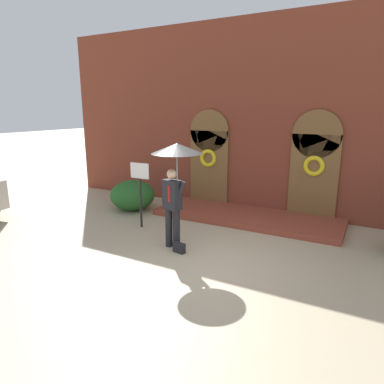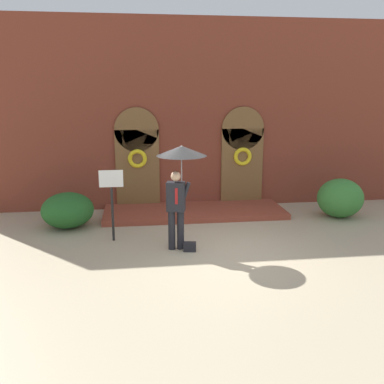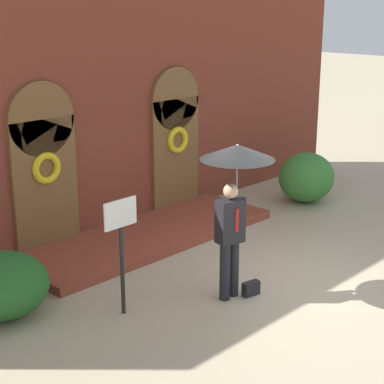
# 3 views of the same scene
# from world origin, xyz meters

# --- Properties ---
(ground_plane) EXTENTS (80.00, 80.00, 0.00)m
(ground_plane) POSITION_xyz_m (0.00, 0.00, 0.00)
(ground_plane) COLOR tan
(building_facade) EXTENTS (14.00, 2.30, 5.60)m
(building_facade) POSITION_xyz_m (-0.00, 4.15, 2.68)
(building_facade) COLOR brown
(building_facade) RESTS_ON ground
(person_with_umbrella) EXTENTS (1.10, 1.10, 2.36)m
(person_with_umbrella) POSITION_xyz_m (-0.68, 0.35, 1.91)
(person_with_umbrella) COLOR black
(person_with_umbrella) RESTS_ON ground
(handbag) EXTENTS (0.30, 0.17, 0.22)m
(handbag) POSITION_xyz_m (-0.50, 0.15, 0.11)
(handbag) COLOR black
(handbag) RESTS_ON ground
(sign_post) EXTENTS (0.56, 0.06, 1.72)m
(sign_post) POSITION_xyz_m (-2.23, 1.11, 1.16)
(sign_post) COLOR black
(sign_post) RESTS_ON ground
(shrub_left) EXTENTS (1.36, 1.40, 0.92)m
(shrub_left) POSITION_xyz_m (-3.46, 2.33, 0.46)
(shrub_left) COLOR #235B23
(shrub_left) RESTS_ON ground
(shrub_right) EXTENTS (1.29, 1.20, 1.11)m
(shrub_right) POSITION_xyz_m (4.07, 2.28, 0.55)
(shrub_right) COLOR #387A33
(shrub_right) RESTS_ON ground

